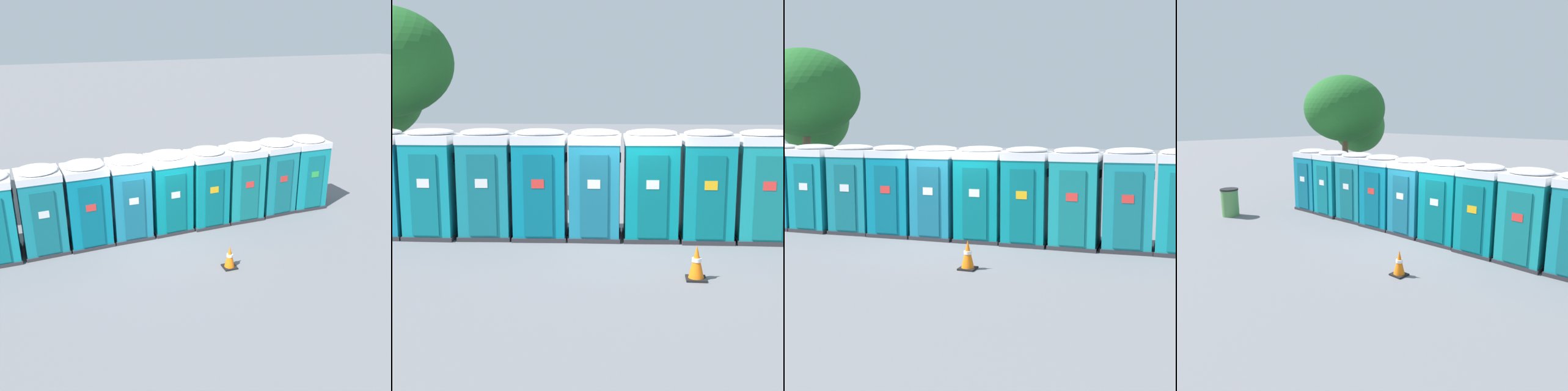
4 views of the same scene
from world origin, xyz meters
TOP-DOWN VIEW (x-y plane):
  - ground_plane at (0.00, 0.00)m, footprint 120.00×120.00m
  - portapotty_0 at (-5.71, -0.12)m, footprint 1.29×1.28m
  - portapotty_1 at (-4.45, -0.07)m, footprint 1.22×1.23m
  - portapotty_2 at (-3.18, 0.04)m, footprint 1.30×1.29m
  - portapotty_3 at (-1.91, 0.10)m, footprint 1.31×1.28m
  - portapotty_4 at (-0.64, 0.17)m, footprint 1.21×1.23m
  - portapotty_5 at (0.62, 0.24)m, footprint 1.32×1.28m
  - portapotty_6 at (1.90, 0.25)m, footprint 1.23×1.26m
  - portapotty_7 at (3.16, 0.30)m, footprint 1.25×1.22m
  - street_tree_0 at (-7.78, 4.29)m, footprint 2.71×2.71m
  - street_tree_1 at (-6.64, 2.39)m, footprint 3.76×3.76m
  - trash_can at (-7.07, -3.16)m, footprint 0.68×0.68m
  - traffic_cone at (1.43, -2.70)m, footprint 0.36×0.36m

SIDE VIEW (x-z plane):
  - ground_plane at x=0.00m, z-range 0.00..0.00m
  - traffic_cone at x=1.43m, z-range -0.01..0.63m
  - trash_can at x=-7.07m, z-range 0.00..1.08m
  - portapotty_5 at x=0.62m, z-range 0.01..2.55m
  - portapotty_3 at x=-1.91m, z-range 0.01..2.55m
  - portapotty_7 at x=3.16m, z-range 0.01..2.55m
  - portapotty_2 at x=-3.18m, z-range 0.01..2.55m
  - portapotty_0 at x=-5.71m, z-range 0.01..2.55m
  - portapotty_1 at x=-4.45m, z-range 0.01..2.55m
  - portapotty_4 at x=-0.64m, z-range 0.01..2.55m
  - portapotty_6 at x=1.90m, z-range 0.01..2.55m
  - street_tree_0 at x=-7.78m, z-range 0.98..5.70m
  - street_tree_1 at x=-6.64m, z-range 1.33..7.03m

